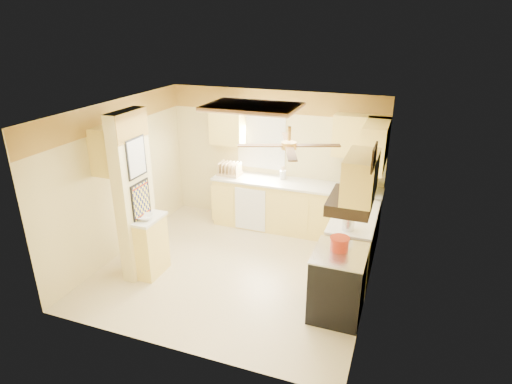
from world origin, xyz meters
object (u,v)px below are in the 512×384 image
at_px(microwave, 358,183).
at_px(bowl, 145,217).
at_px(stove, 338,283).
at_px(kettle, 349,222).
at_px(dutch_oven, 340,243).

relative_size(microwave, bowl, 2.19).
distance_m(stove, microwave, 2.21).
height_order(microwave, kettle, microwave).
bearing_deg(dutch_oven, stove, -67.86).
distance_m(bowl, dutch_oven, 2.80).
distance_m(microwave, bowl, 3.51).
height_order(stove, kettle, kettle).
xyz_separation_m(dutch_oven, kettle, (0.02, 0.55, 0.06)).
height_order(stove, microwave, microwave).
xyz_separation_m(stove, microwave, (-0.08, 2.12, 0.62)).
height_order(bowl, kettle, kettle).
bearing_deg(bowl, dutch_oven, 2.64).
relative_size(bowl, dutch_oven, 0.94).
distance_m(stove, bowl, 2.88).
bearing_deg(dutch_oven, microwave, 91.33).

